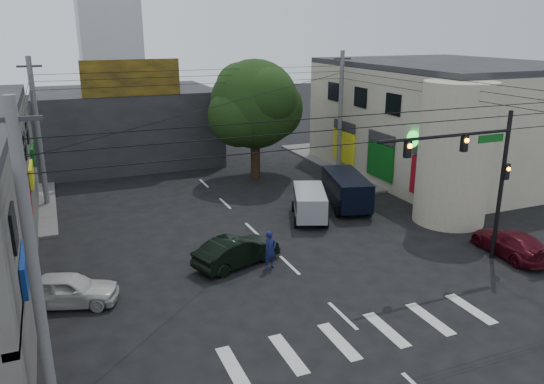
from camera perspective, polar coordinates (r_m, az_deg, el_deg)
ground at (r=23.70m, az=3.93°, el=-9.76°), size 160.00×160.00×0.00m
sidewalk_far_right at (r=47.23m, az=13.88°, el=3.66°), size 16.00×16.00×0.15m
building_right at (r=42.65m, az=18.22°, el=7.28°), size 14.00×18.00×8.00m
corner_column at (r=31.47m, az=19.00°, el=3.91°), size 4.00×4.00×8.00m
building_far at (r=45.84m, az=-15.39°, el=6.89°), size 14.00×10.00×6.00m
billboard at (r=40.47m, az=-14.91°, el=11.78°), size 7.00×0.30×2.60m
street_tree at (r=38.68m, az=-1.85°, el=9.39°), size 6.40×6.40×8.70m
traffic_gantry at (r=25.61m, az=21.11°, el=2.71°), size 7.10×0.35×7.20m
utility_pole_near_left at (r=15.62m, az=-24.26°, el=-7.52°), size 0.32×0.32×9.20m
utility_pole_far_left at (r=35.39m, az=-23.85°, el=5.77°), size 0.32×0.32×9.20m
utility_pole_far_right at (r=40.67m, az=7.36°, el=8.40°), size 0.32×0.32×9.20m
dark_sedan at (r=25.13m, az=-3.82°, el=-6.36°), size 4.17×5.20×1.41m
white_compact at (r=23.18m, az=-21.12°, el=-9.75°), size 3.98×4.93×1.35m
maroon_sedan at (r=28.62m, az=24.29°, el=-5.04°), size 2.42×4.69×1.29m
silver_minivan at (r=30.98m, az=4.06°, el=-1.38°), size 5.29×4.57×1.76m
navy_van at (r=33.29m, az=7.99°, el=0.09°), size 6.13×4.53×2.06m
traffic_officer at (r=24.62m, az=-0.20°, el=-6.26°), size 0.98×0.90×1.85m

